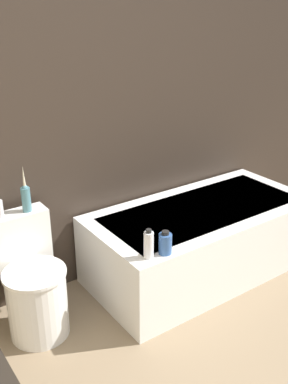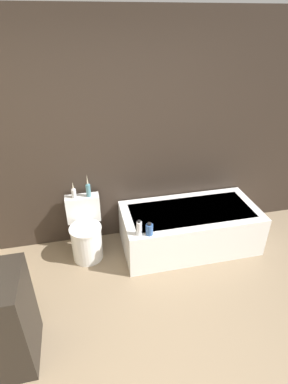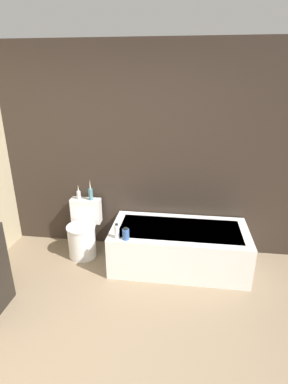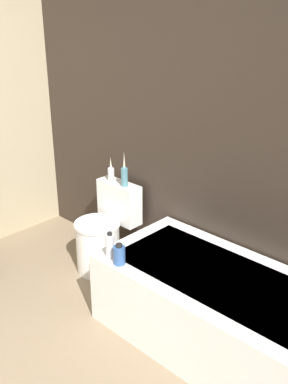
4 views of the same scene
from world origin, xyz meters
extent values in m
cube|color=#332821|center=(0.00, 2.13, 1.30)|extent=(6.40, 0.06, 2.60)
cube|color=white|center=(0.68, 1.68, 0.25)|extent=(1.62, 0.79, 0.51)
cube|color=#B7BCC6|center=(0.68, 1.68, 0.50)|extent=(1.42, 0.59, 0.01)
cylinder|color=white|center=(-0.56, 1.72, 0.21)|extent=(0.35, 0.35, 0.41)
cylinder|color=white|center=(-0.56, 1.72, 0.42)|extent=(0.37, 0.37, 0.02)
cube|color=white|center=(-0.56, 1.97, 0.54)|extent=(0.39, 0.14, 0.33)
cylinder|color=silver|center=(-0.65, 1.96, 0.75)|extent=(0.05, 0.05, 0.11)
sphere|color=silver|center=(-0.65, 1.96, 0.81)|extent=(0.03, 0.03, 0.03)
cone|color=beige|center=(-0.65, 1.96, 0.85)|extent=(0.02, 0.02, 0.10)
cylinder|color=teal|center=(-0.48, 1.95, 0.77)|extent=(0.05, 0.05, 0.15)
sphere|color=teal|center=(-0.48, 1.95, 0.85)|extent=(0.04, 0.04, 0.04)
cone|color=beige|center=(-0.48, 1.95, 0.92)|extent=(0.02, 0.02, 0.13)
cylinder|color=silver|center=(-0.01, 1.37, 0.59)|extent=(0.06, 0.06, 0.16)
cylinder|color=black|center=(-0.01, 1.37, 0.68)|extent=(0.03, 0.03, 0.02)
cylinder|color=#335999|center=(0.09, 1.35, 0.57)|extent=(0.08, 0.08, 0.12)
cylinder|color=black|center=(0.09, 1.35, 0.64)|extent=(0.04, 0.04, 0.02)
camera|label=1|loc=(-1.29, -0.40, 1.86)|focal=42.00mm
camera|label=2|loc=(-0.51, -1.06, 2.47)|focal=28.00mm
camera|label=3|loc=(0.68, -1.49, 2.22)|focal=28.00mm
camera|label=4|loc=(1.90, -0.30, 2.05)|focal=42.00mm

